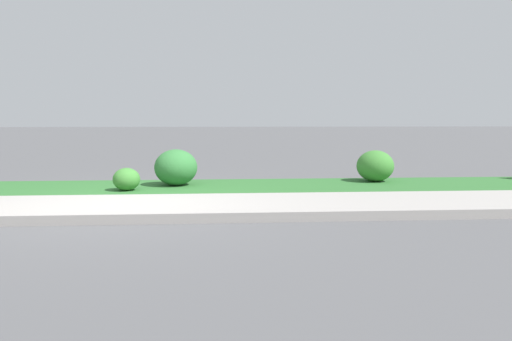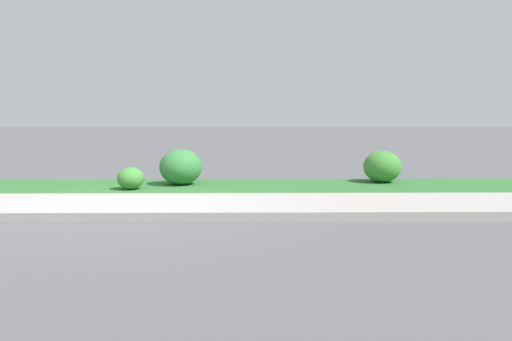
# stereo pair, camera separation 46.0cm
# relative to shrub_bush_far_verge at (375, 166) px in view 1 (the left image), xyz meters

# --- Properties ---
(ground_plane) EXTENTS (120.00, 120.00, 0.00)m
(ground_plane) POSITION_rel_shrub_bush_far_verge_xyz_m (-4.43, -2.41, -0.30)
(ground_plane) COLOR #515154
(sidewalk_pavement) EXTENTS (18.00, 2.08, 0.01)m
(sidewalk_pavement) POSITION_rel_shrub_bush_far_verge_xyz_m (-4.43, -2.41, -0.29)
(sidewalk_pavement) COLOR #9E9993
(sidewalk_pavement) RESTS_ON ground
(grass_verge) EXTENTS (18.00, 1.90, 0.01)m
(grass_verge) POSITION_rel_shrub_bush_far_verge_xyz_m (-4.43, -0.42, -0.30)
(grass_verge) COLOR #2D662D
(grass_verge) RESTS_ON ground
(street_curb) EXTENTS (18.00, 0.16, 0.12)m
(street_curb) POSITION_rel_shrub_bush_far_verge_xyz_m (-4.43, -3.53, -0.24)
(street_curb) COLOR #9E9993
(street_curb) RESTS_ON ground
(shrub_bush_far_verge) EXTENTS (0.70, 0.70, 0.60)m
(shrub_bush_far_verge) POSITION_rel_shrub_bush_far_verge_xyz_m (0.00, 0.00, 0.00)
(shrub_bush_far_verge) COLOR #3D7F33
(shrub_bush_far_verge) RESTS_ON ground
(shrub_bush_mid_verge) EXTENTS (0.77, 0.77, 0.65)m
(shrub_bush_mid_verge) POSITION_rel_shrub_bush_far_verge_xyz_m (-3.76, -0.28, 0.03)
(shrub_bush_mid_verge) COLOR #337538
(shrub_bush_mid_verge) RESTS_ON ground
(shrub_bush_near_lamp) EXTENTS (0.45, 0.45, 0.38)m
(shrub_bush_near_lamp) POSITION_rel_shrub_bush_far_verge_xyz_m (-4.54, -0.87, -0.11)
(shrub_bush_near_lamp) COLOR #3D7F33
(shrub_bush_near_lamp) RESTS_ON ground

